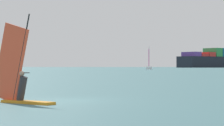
# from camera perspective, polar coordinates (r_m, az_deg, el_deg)

# --- Properties ---
(ground_plane) EXTENTS (4000.00, 4000.00, 0.00)m
(ground_plane) POSITION_cam_1_polar(r_m,az_deg,el_deg) (22.98, -5.48, -4.37)
(ground_plane) COLOR #386066
(windsurfer) EXTENTS (3.53, 1.56, 3.92)m
(windsurfer) POSITION_cam_1_polar(r_m,az_deg,el_deg) (21.59, -10.86, -2.01)
(windsurfer) COLOR orange
(windsurfer) RESTS_ON ground_plane
(small_sailboat) EXTENTS (2.76, 8.97, 11.98)m
(small_sailboat) POSITION_cam_1_polar(r_m,az_deg,el_deg) (252.69, 4.36, -0.49)
(small_sailboat) COLOR white
(small_sailboat) RESTS_ON ground_plane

